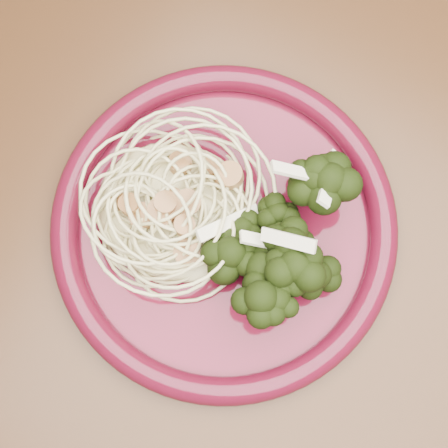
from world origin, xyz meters
name	(u,v)px	position (x,y,z in m)	size (l,w,h in m)	color
dining_table	(182,265)	(0.00, 0.00, 0.65)	(1.20, 0.80, 0.75)	#472814
dinner_plate	(224,227)	(0.03, 0.03, 0.76)	(0.33, 0.33, 0.02)	#540C1E
spaghetti_pile	(173,209)	(-0.01, 0.02, 0.77)	(0.13, 0.11, 0.03)	beige
scallop_cluster	(169,198)	(-0.01, 0.02, 0.80)	(0.11, 0.11, 0.04)	#AA7540
broccoli_pile	(288,240)	(0.08, 0.04, 0.78)	(0.08, 0.14, 0.05)	black
onion_garnish	(293,232)	(0.08, 0.04, 0.81)	(0.06, 0.09, 0.05)	white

